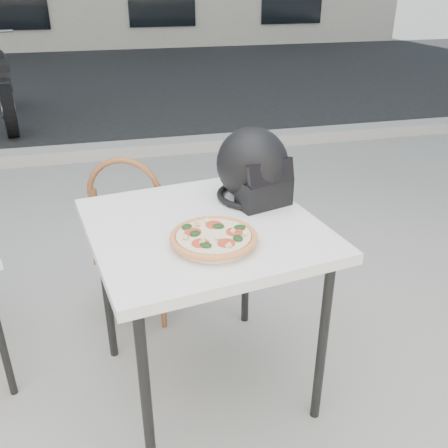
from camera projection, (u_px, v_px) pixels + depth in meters
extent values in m
plane|color=gray|center=(131.00, 351.00, 2.45)|extent=(80.00, 80.00, 0.00)
cube|color=black|center=(98.00, 82.00, 8.51)|extent=(30.00, 8.00, 0.00)
cube|color=#A29F98|center=(106.00, 151.00, 5.02)|extent=(30.00, 0.25, 0.12)
cube|color=white|center=(204.00, 229.00, 1.91)|extent=(0.97, 0.97, 0.04)
cylinder|color=black|center=(146.00, 397.00, 1.68)|extent=(0.04, 0.04, 0.76)
cylinder|color=black|center=(322.00, 343.00, 1.93)|extent=(0.04, 0.04, 0.76)
cylinder|color=black|center=(106.00, 289.00, 2.26)|extent=(0.04, 0.04, 0.76)
cylinder|color=black|center=(246.00, 258.00, 2.50)|extent=(0.04, 0.04, 0.76)
cylinder|color=white|center=(214.00, 243.00, 1.76)|extent=(0.32, 0.32, 0.01)
torus|color=white|center=(214.00, 242.00, 1.75)|extent=(0.33, 0.33, 0.01)
cylinder|color=#D5874E|center=(214.00, 238.00, 1.75)|extent=(0.35, 0.35, 0.01)
torus|color=#D5874E|center=(214.00, 237.00, 1.74)|extent=(0.36, 0.36, 0.02)
cylinder|color=red|center=(214.00, 236.00, 1.74)|extent=(0.31, 0.31, 0.00)
cylinder|color=beige|center=(214.00, 236.00, 1.74)|extent=(0.30, 0.30, 0.00)
cylinder|color=red|center=(234.00, 232.00, 1.76)|extent=(0.07, 0.07, 0.00)
cylinder|color=red|center=(214.00, 225.00, 1.81)|extent=(0.07, 0.07, 0.00)
cylinder|color=red|center=(193.00, 232.00, 1.76)|extent=(0.07, 0.07, 0.00)
cylinder|color=red|center=(201.00, 243.00, 1.69)|extent=(0.07, 0.07, 0.00)
cylinder|color=red|center=(226.00, 243.00, 1.69)|extent=(0.07, 0.07, 0.00)
ellipsoid|color=#143212|center=(218.00, 226.00, 1.79)|extent=(0.05, 0.04, 0.01)
ellipsoid|color=#143212|center=(195.00, 233.00, 1.74)|extent=(0.06, 0.05, 0.01)
ellipsoid|color=#143212|center=(238.00, 238.00, 1.71)|extent=(0.04, 0.05, 0.01)
ellipsoid|color=#143212|center=(206.00, 245.00, 1.67)|extent=(0.05, 0.06, 0.01)
ellipsoid|color=#143212|center=(240.00, 227.00, 1.79)|extent=(0.04, 0.04, 0.01)
ellipsoid|color=#143212|center=(187.00, 227.00, 1.79)|extent=(0.05, 0.06, 0.01)
cylinder|color=#D3C180|center=(217.00, 237.00, 1.71)|extent=(0.02, 0.03, 0.02)
cylinder|color=#D3C180|center=(197.00, 224.00, 1.80)|extent=(0.03, 0.03, 0.02)
cylinder|color=#D3C180|center=(233.00, 231.00, 1.75)|extent=(0.03, 0.02, 0.02)
cylinder|color=#D3C180|center=(207.00, 220.00, 1.83)|extent=(0.02, 0.02, 0.02)
cylinder|color=#D3C180|center=(229.00, 245.00, 1.66)|extent=(0.03, 0.03, 0.02)
cylinder|color=#D3C180|center=(186.00, 237.00, 1.71)|extent=(0.03, 0.03, 0.02)
cylinder|color=#D3C180|center=(245.00, 233.00, 1.74)|extent=(0.02, 0.02, 0.02)
cylinder|color=#D3C180|center=(202.00, 242.00, 1.68)|extent=(0.03, 0.03, 0.02)
ellipsoid|color=black|center=(252.00, 164.00, 2.05)|extent=(0.37, 0.38, 0.30)
cube|color=black|center=(264.00, 192.00, 2.02)|extent=(0.24, 0.16, 0.12)
torus|color=black|center=(252.00, 194.00, 2.12)|extent=(0.37, 0.37, 0.03)
cube|color=black|center=(271.00, 173.00, 1.95)|extent=(0.21, 0.10, 0.09)
cube|color=brown|center=(138.00, 245.00, 2.58)|extent=(0.45, 0.45, 0.03)
cylinder|color=brown|center=(172.00, 266.00, 2.79)|extent=(0.04, 0.04, 0.39)
cylinder|color=brown|center=(121.00, 264.00, 2.81)|extent=(0.04, 0.04, 0.39)
cylinder|color=brown|center=(163.00, 295.00, 2.54)|extent=(0.04, 0.04, 0.39)
cylinder|color=brown|center=(107.00, 293.00, 2.55)|extent=(0.04, 0.04, 0.39)
cylinder|color=brown|center=(158.00, 227.00, 2.35)|extent=(0.04, 0.04, 0.38)
cylinder|color=brown|center=(98.00, 226.00, 2.37)|extent=(0.04, 0.04, 0.38)
torus|color=brown|center=(125.00, 193.00, 2.28)|extent=(0.34, 0.13, 0.35)
cylinder|color=black|center=(0.00, 334.00, 2.06)|extent=(0.04, 0.04, 0.65)
cylinder|color=black|center=(0.00, 86.00, 6.69)|extent=(0.24, 0.63, 0.62)
cylinder|color=slate|center=(0.00, 86.00, 6.69)|extent=(0.18, 0.23, 0.21)
cylinder|color=black|center=(8.00, 110.00, 5.53)|extent=(0.24, 0.63, 0.62)
cylinder|color=slate|center=(8.00, 110.00, 5.53)|extent=(0.18, 0.23, 0.21)
cube|color=black|center=(0.00, 75.00, 5.99)|extent=(0.39, 1.10, 0.23)
cube|color=black|center=(3.00, 83.00, 5.41)|extent=(0.18, 0.25, 0.05)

